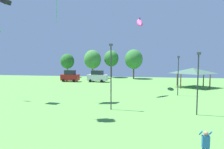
{
  "coord_description": "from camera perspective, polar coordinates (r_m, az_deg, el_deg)",
  "views": [
    {
      "loc": [
        2.91,
        2.36,
        5.31
      ],
      "look_at": [
        0.51,
        17.2,
        4.11
      ],
      "focal_mm": 32.0,
      "sensor_mm": 36.0,
      "label": 1
    }
  ],
  "objects": [
    {
      "name": "light_post_0",
      "position": [
        30.09,
        18.38,
        0.37
      ],
      "size": [
        0.36,
        0.2,
        5.68
      ],
      "color": "#2D2D33",
      "rests_on": "ground"
    },
    {
      "name": "treeline_tree_2",
      "position": [
        56.26,
        -0.2,
        4.59
      ],
      "size": [
        4.1,
        4.1,
        7.62
      ],
      "color": "brown",
      "rests_on": "ground"
    },
    {
      "name": "kite_flying_6",
      "position": [
        36.79,
        7.91,
        14.44
      ],
      "size": [
        1.55,
        4.54,
        2.52
      ],
      "color": "#E54C93"
    },
    {
      "name": "park_pavilion",
      "position": [
        39.67,
        22.1,
        1.0
      ],
      "size": [
        6.33,
        5.0,
        3.6
      ],
      "color": "brown",
      "rests_on": "ground"
    },
    {
      "name": "parked_car_leftmost",
      "position": [
        47.04,
        -11.89,
        -0.45
      ],
      "size": [
        4.09,
        2.19,
        2.64
      ],
      "rotation": [
        0.0,
        0.0,
        -0.03
      ],
      "color": "maroon",
      "rests_on": "ground"
    },
    {
      "name": "treeline_tree_1",
      "position": [
        54.73,
        -5.58,
        4.31
      ],
      "size": [
        4.64,
        4.64,
        7.66
      ],
      "color": "brown",
      "rests_on": "ground"
    },
    {
      "name": "person_standing_near_foreground",
      "position": [
        11.62,
        25.16,
        -17.74
      ],
      "size": [
        0.52,
        0.5,
        1.74
      ],
      "rotation": [
        0.0,
        0.0,
        0.22
      ],
      "color": "navy",
      "rests_on": "ground"
    },
    {
      "name": "light_post_2",
      "position": [
        20.56,
        -0.29,
        0.42
      ],
      "size": [
        0.36,
        0.2,
        6.83
      ],
      "color": "#2D2D33",
      "rests_on": "ground"
    },
    {
      "name": "treeline_tree_0",
      "position": [
        58.47,
        -12.64,
        3.71
      ],
      "size": [
        3.88,
        3.88,
        6.72
      ],
      "color": "brown",
      "rests_on": "ground"
    },
    {
      "name": "light_post_1",
      "position": [
        20.25,
        23.31,
        -1.37
      ],
      "size": [
        0.36,
        0.2,
        5.91
      ],
      "color": "#2D2D33",
      "rests_on": "ground"
    },
    {
      "name": "treeline_tree_3",
      "position": [
        53.1,
        6.22,
        4.35
      ],
      "size": [
        4.69,
        4.69,
        7.74
      ],
      "color": "brown",
      "rests_on": "ground"
    },
    {
      "name": "parked_car_second_from_left",
      "position": [
        45.49,
        -4.2,
        -0.54
      ],
      "size": [
        4.61,
        2.45,
        2.64
      ],
      "rotation": [
        0.0,
        0.0,
        -0.12
      ],
      "color": "silver",
      "rests_on": "ground"
    }
  ]
}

